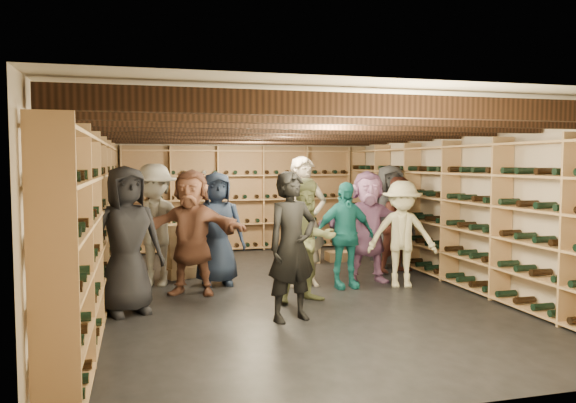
# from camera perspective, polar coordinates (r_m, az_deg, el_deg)

# --- Properties ---
(ground) EXTENTS (8.00, 8.00, 0.00)m
(ground) POSITION_cam_1_polar(r_m,az_deg,el_deg) (8.08, -0.04, -9.00)
(ground) COLOR black
(ground) RESTS_ON ground
(walls) EXTENTS (5.52, 8.02, 2.40)m
(walls) POSITION_cam_1_polar(r_m,az_deg,el_deg) (7.90, -0.04, -0.49)
(walls) COLOR #C2B097
(walls) RESTS_ON ground
(ceiling) EXTENTS (5.50, 8.00, 0.01)m
(ceiling) POSITION_cam_1_polar(r_m,az_deg,el_deg) (7.89, -0.04, 8.23)
(ceiling) COLOR beige
(ceiling) RESTS_ON walls
(ceiling_joists) EXTENTS (5.40, 7.12, 0.18)m
(ceiling_joists) POSITION_cam_1_polar(r_m,az_deg,el_deg) (7.88, -0.04, 7.22)
(ceiling_joists) COLOR black
(ceiling_joists) RESTS_ON ground
(wine_rack_left) EXTENTS (0.32, 7.50, 2.15)m
(wine_rack_left) POSITION_cam_1_polar(r_m,az_deg,el_deg) (7.66, -18.96, -1.78)
(wine_rack_left) COLOR #A57F50
(wine_rack_left) RESTS_ON ground
(wine_rack_right) EXTENTS (0.32, 7.50, 2.15)m
(wine_rack_right) POSITION_cam_1_polar(r_m,az_deg,el_deg) (8.92, 16.14, -0.94)
(wine_rack_right) COLOR #A57F50
(wine_rack_right) RESTS_ON ground
(wine_rack_back) EXTENTS (4.70, 0.30, 2.15)m
(wine_rack_back) POSITION_cam_1_polar(r_m,az_deg,el_deg) (11.64, -4.88, 0.33)
(wine_rack_back) COLOR #A57F50
(wine_rack_back) RESTS_ON ground
(crate_stack_left) EXTENTS (0.58, 0.48, 0.85)m
(crate_stack_left) POSITION_cam_1_polar(r_m,az_deg,el_deg) (9.04, -10.79, -4.94)
(crate_stack_left) COLOR tan
(crate_stack_left) RESTS_ON ground
(crate_stack_right) EXTENTS (0.58, 0.47, 0.51)m
(crate_stack_right) POSITION_cam_1_polar(r_m,az_deg,el_deg) (10.25, 1.86, -4.77)
(crate_stack_right) COLOR tan
(crate_stack_right) RESTS_ON ground
(crate_loose) EXTENTS (0.50, 0.33, 0.17)m
(crate_loose) POSITION_cam_1_polar(r_m,az_deg,el_deg) (10.47, 5.31, -5.55)
(crate_loose) COLOR tan
(crate_loose) RESTS_ON ground
(person_0) EXTENTS (1.01, 0.83, 1.78)m
(person_0) POSITION_cam_1_polar(r_m,az_deg,el_deg) (6.98, -16.09, -3.79)
(person_0) COLOR black
(person_0) RESTS_ON ground
(person_1) EXTENTS (0.72, 0.58, 1.71)m
(person_1) POSITION_cam_1_polar(r_m,az_deg,el_deg) (6.43, 0.40, -4.60)
(person_1) COLOR black
(person_1) RESTS_ON ground
(person_2) EXTENTS (0.88, 0.74, 1.61)m
(person_2) POSITION_cam_1_polar(r_m,az_deg,el_deg) (7.28, 2.06, -3.99)
(person_2) COLOR #555C38
(person_2) RESTS_ON ground
(person_3) EXTENTS (1.13, 0.86, 1.55)m
(person_3) POSITION_cam_1_polar(r_m,az_deg,el_deg) (8.36, 11.51, -3.25)
(person_3) COLOR beige
(person_3) RESTS_ON ground
(person_4) EXTENTS (0.91, 0.40, 1.54)m
(person_4) POSITION_cam_1_polar(r_m,az_deg,el_deg) (8.16, 5.76, -3.41)
(person_4) COLOR #1A7374
(person_4) RESTS_ON ground
(person_5) EXTENTS (1.68, 1.02, 1.72)m
(person_5) POSITION_cam_1_polar(r_m,az_deg,el_deg) (7.83, -9.79, -3.07)
(person_5) COLOR brown
(person_5) RESTS_ON ground
(person_6) EXTENTS (0.82, 0.54, 1.68)m
(person_6) POSITION_cam_1_polar(r_m,az_deg,el_deg) (8.36, -7.23, -2.75)
(person_6) COLOR #1B273F
(person_6) RESTS_ON ground
(person_7) EXTENTS (0.73, 0.50, 1.90)m
(person_7) POSITION_cam_1_polar(r_m,az_deg,el_deg) (8.20, 1.64, -2.07)
(person_7) COLOR gray
(person_7) RESTS_ON ground
(person_8) EXTENTS (0.91, 0.79, 1.58)m
(person_8) POSITION_cam_1_polar(r_m,az_deg,el_deg) (9.39, 11.41, -2.36)
(person_8) COLOR #4D221A
(person_8) RESTS_ON ground
(person_9) EXTENTS (1.31, 1.01, 1.80)m
(person_9) POSITION_cam_1_polar(r_m,az_deg,el_deg) (8.45, -13.39, -2.35)
(person_9) COLOR #A2A094
(person_9) RESTS_ON ground
(person_11) EXTENTS (1.63, 0.77, 1.69)m
(person_11) POSITION_cam_1_polar(r_m,az_deg,el_deg) (8.58, 8.11, -2.54)
(person_11) COLOR #9B659B
(person_11) RESTS_ON ground
(person_12) EXTENTS (0.89, 0.61, 1.77)m
(person_12) POSITION_cam_1_polar(r_m,az_deg,el_deg) (9.89, 10.29, -1.46)
(person_12) COLOR #36383C
(person_12) RESTS_ON ground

